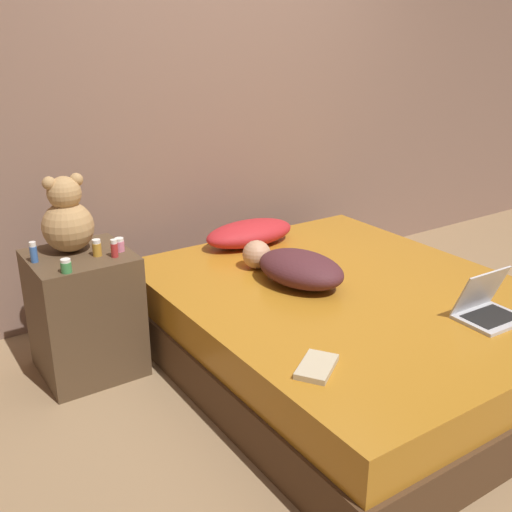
{
  "coord_description": "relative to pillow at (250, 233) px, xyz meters",
  "views": [
    {
      "loc": [
        -1.93,
        -2.04,
        1.65
      ],
      "look_at": [
        -0.4,
        0.26,
        0.61
      ],
      "focal_mm": 42.0,
      "sensor_mm": 36.0,
      "label": 1
    }
  ],
  "objects": [
    {
      "name": "teddy_bear",
      "position": [
        -1.1,
        -0.07,
        0.3
      ],
      "size": [
        0.25,
        0.25,
        0.38
      ],
      "color": "tan",
      "rests_on": "nightstand"
    },
    {
      "name": "person_lying",
      "position": [
        -0.12,
        -0.61,
        0.01
      ],
      "size": [
        0.42,
        0.66,
        0.17
      ],
      "rotation": [
        0.0,
        0.0,
        0.2
      ],
      "color": "#4C2328",
      "rests_on": "bed"
    },
    {
      "name": "nightstand",
      "position": [
        -1.09,
        -0.15,
        -0.18
      ],
      "size": [
        0.48,
        0.47,
        0.64
      ],
      "color": "brown",
      "rests_on": "ground_plane"
    },
    {
      "name": "book",
      "position": [
        -0.57,
        -1.34,
        -0.06
      ],
      "size": [
        0.24,
        0.22,
        0.02
      ],
      "rotation": [
        0.0,
        0.0,
        0.6
      ],
      "color": "#C6B793",
      "rests_on": "bed"
    },
    {
      "name": "bottle_amber",
      "position": [
        -1.01,
        -0.21,
        0.17
      ],
      "size": [
        0.04,
        0.04,
        0.08
      ],
      "color": "gold",
      "rests_on": "nightstand"
    },
    {
      "name": "wall_back",
      "position": [
        0.06,
        0.47,
        0.8
      ],
      "size": [
        8.0,
        0.06,
        2.6
      ],
      "color": "#846656",
      "rests_on": "ground_plane"
    },
    {
      "name": "laptop",
      "position": [
        0.35,
        -1.42,
        -0.02
      ],
      "size": [
        0.29,
        0.23,
        0.22
      ],
      "rotation": [
        0.0,
        0.0,
        -0.03
      ],
      "color": "silver",
      "rests_on": "bed"
    },
    {
      "name": "bed",
      "position": [
        0.06,
        -0.84,
        -0.29
      ],
      "size": [
        1.69,
        2.05,
        0.43
      ],
      "color": "#4C331E",
      "rests_on": "ground_plane"
    },
    {
      "name": "pillow",
      "position": [
        0.0,
        0.0,
        0.0
      ],
      "size": [
        0.58,
        0.29,
        0.15
      ],
      "color": "red",
      "rests_on": "bed"
    },
    {
      "name": "ground_plane",
      "position": [
        0.06,
        -0.84,
        -0.5
      ],
      "size": [
        12.0,
        12.0,
        0.0
      ],
      "primitive_type": "plane",
      "color": "#937551"
    },
    {
      "name": "bottle_blue",
      "position": [
        -1.29,
        -0.13,
        0.18
      ],
      "size": [
        0.03,
        0.03,
        0.1
      ],
      "color": "#3866B2",
      "rests_on": "nightstand"
    },
    {
      "name": "bottle_pink",
      "position": [
        -0.9,
        -0.21,
        0.17
      ],
      "size": [
        0.05,
        0.05,
        0.07
      ],
      "color": "pink",
      "rests_on": "nightstand"
    },
    {
      "name": "bottle_red",
      "position": [
        -0.95,
        -0.28,
        0.18
      ],
      "size": [
        0.03,
        0.03,
        0.09
      ],
      "color": "#B72D2D",
      "rests_on": "nightstand"
    },
    {
      "name": "bottle_green",
      "position": [
        -1.2,
        -0.34,
        0.17
      ],
      "size": [
        0.05,
        0.05,
        0.06
      ],
      "color": "#3D8E4C",
      "rests_on": "nightstand"
    }
  ]
}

